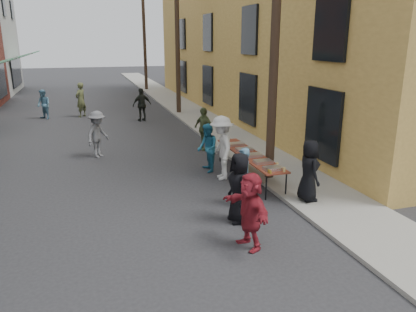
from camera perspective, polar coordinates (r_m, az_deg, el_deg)
ground at (r=8.70m, az=-9.23°, el=-12.34°), size 120.00×120.00×0.00m
sidewalk at (r=23.73m, az=-2.46°, el=6.15°), size 2.20×60.00×0.10m
building_ochre at (r=24.76m, az=12.51°, el=17.72°), size 10.00×28.00×10.00m
utility_pole_near at (r=11.84m, az=9.48°, el=17.72°), size 0.26×0.26×9.00m
utility_pole_mid at (r=23.22m, az=-4.35°, el=16.94°), size 0.26×0.26×9.00m
utility_pole_far at (r=35.02m, az=-8.95°, el=16.46°), size 0.26×0.26×9.00m
serving_table at (r=12.47m, az=5.80°, el=0.15°), size 0.70×4.00×0.75m
catering_tray_sausage at (r=11.01m, az=9.13°, el=-1.71°), size 0.50×0.33×0.08m
catering_tray_foil_b at (r=11.57m, az=7.73°, el=-0.78°), size 0.50×0.33×0.08m
catering_tray_buns at (r=12.18m, az=6.36°, el=0.13°), size 0.50×0.33×0.08m
catering_tray_foil_d at (r=12.80m, az=5.12°, el=0.95°), size 0.50×0.33×0.08m
catering_tray_buns_end at (r=13.43m, az=4.00°, el=1.69°), size 0.50×0.33×0.08m
condiment_jar_a at (r=10.66m, az=8.78°, el=-2.28°), size 0.07×0.07×0.08m
condiment_jar_b at (r=10.75m, az=8.55°, el=-2.13°), size 0.07×0.07×0.08m
condiment_jar_c at (r=10.84m, az=8.32°, el=-1.97°), size 0.07×0.07×0.08m
cup_stack at (r=10.88m, az=10.66°, el=-1.89°), size 0.08×0.08×0.12m
guest_front_a at (r=9.36m, az=4.43°, el=-4.50°), size 0.54×0.82×1.66m
guest_front_b at (r=10.28m, az=4.93°, el=-3.01°), size 0.37×0.56×1.53m
guest_front_c at (r=12.94m, az=-0.08°, el=1.13°), size 0.62×0.78×1.56m
guest_front_d at (r=12.22m, az=1.92°, el=1.16°), size 0.86×1.33×1.95m
guest_front_e at (r=15.57m, az=-0.64°, el=3.85°), size 0.79×1.05×1.65m
guest_queue_back at (r=8.26m, az=5.92°, el=-7.65°), size 0.74×1.55×1.60m
server at (r=10.64m, az=14.01°, el=-2.01°), size 0.57×0.82×1.60m
passerby_left at (r=15.08m, az=-15.26°, el=2.96°), size 1.17×1.25×1.69m
passerby_mid at (r=21.54m, az=-9.28°, el=7.13°), size 1.08×0.68×1.72m
passerby_right at (r=23.51m, az=-17.46°, el=7.55°), size 0.79×0.82×1.89m
passerby_far at (r=23.53m, az=-22.11°, el=6.73°), size 0.95×0.97×1.57m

